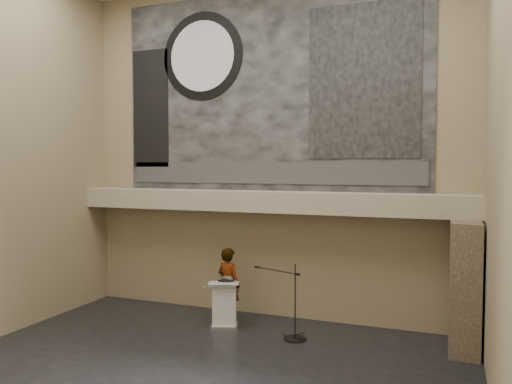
% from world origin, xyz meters
% --- Properties ---
extents(floor, '(10.00, 10.00, 0.00)m').
position_xyz_m(floor, '(0.00, 0.00, 0.00)').
color(floor, black).
rests_on(floor, ground).
extents(wall_back, '(10.00, 0.02, 8.50)m').
position_xyz_m(wall_back, '(0.00, 4.00, 4.25)').
color(wall_back, '#897A57').
rests_on(wall_back, floor).
extents(wall_front, '(10.00, 0.02, 8.50)m').
position_xyz_m(wall_front, '(0.00, -4.00, 4.25)').
color(wall_front, '#897A57').
rests_on(wall_front, floor).
extents(wall_right, '(0.02, 8.00, 8.50)m').
position_xyz_m(wall_right, '(5.00, 0.00, 4.25)').
color(wall_right, '#897A57').
rests_on(wall_right, floor).
extents(soffit, '(10.00, 0.80, 0.50)m').
position_xyz_m(soffit, '(0.00, 3.60, 2.95)').
color(soffit, '#9F917B').
rests_on(soffit, wall_back).
extents(sprinkler_left, '(0.04, 0.04, 0.06)m').
position_xyz_m(sprinkler_left, '(-1.60, 3.55, 2.67)').
color(sprinkler_left, '#B2893D').
rests_on(sprinkler_left, soffit).
extents(sprinkler_right, '(0.04, 0.04, 0.06)m').
position_xyz_m(sprinkler_right, '(1.90, 3.55, 2.67)').
color(sprinkler_right, '#B2893D').
rests_on(sprinkler_right, soffit).
extents(banner, '(8.00, 0.05, 5.00)m').
position_xyz_m(banner, '(0.00, 3.97, 5.70)').
color(banner, black).
rests_on(banner, wall_back).
extents(banner_text_strip, '(7.76, 0.02, 0.55)m').
position_xyz_m(banner_text_strip, '(0.00, 3.93, 3.65)').
color(banner_text_strip, '#2E2E2E').
rests_on(banner_text_strip, banner).
extents(banner_clock_rim, '(2.30, 0.02, 2.30)m').
position_xyz_m(banner_clock_rim, '(-1.80, 3.93, 6.70)').
color(banner_clock_rim, black).
rests_on(banner_clock_rim, banner).
extents(banner_clock_face, '(1.84, 0.02, 1.84)m').
position_xyz_m(banner_clock_face, '(-1.80, 3.91, 6.70)').
color(banner_clock_face, silver).
rests_on(banner_clock_face, banner).
extents(banner_building_print, '(2.60, 0.02, 3.60)m').
position_xyz_m(banner_building_print, '(2.40, 3.93, 5.80)').
color(banner_building_print, black).
rests_on(banner_building_print, banner).
extents(banner_brick_print, '(1.10, 0.02, 3.20)m').
position_xyz_m(banner_brick_print, '(-3.40, 3.93, 5.40)').
color(banner_brick_print, black).
rests_on(banner_brick_print, banner).
extents(stone_pier, '(0.60, 1.40, 2.70)m').
position_xyz_m(stone_pier, '(4.65, 3.15, 1.35)').
color(stone_pier, '#45392B').
rests_on(stone_pier, floor).
extents(lectern, '(0.83, 0.71, 1.13)m').
position_xyz_m(lectern, '(-0.59, 2.66, 0.55)').
color(lectern, silver).
rests_on(lectern, floor).
extents(binder, '(0.36, 0.33, 0.04)m').
position_xyz_m(binder, '(-0.56, 2.66, 1.12)').
color(binder, black).
rests_on(binder, lectern).
extents(papers, '(0.24, 0.32, 0.00)m').
position_xyz_m(papers, '(-0.66, 2.65, 1.10)').
color(papers, white).
rests_on(papers, lectern).
extents(speaker_person, '(0.77, 0.62, 1.83)m').
position_xyz_m(speaker_person, '(-0.68, 3.10, 0.92)').
color(speaker_person, silver).
rests_on(speaker_person, floor).
extents(mic_stand, '(1.37, 0.67, 1.67)m').
position_xyz_m(mic_stand, '(1.16, 2.50, 0.24)').
color(mic_stand, black).
rests_on(mic_stand, floor).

